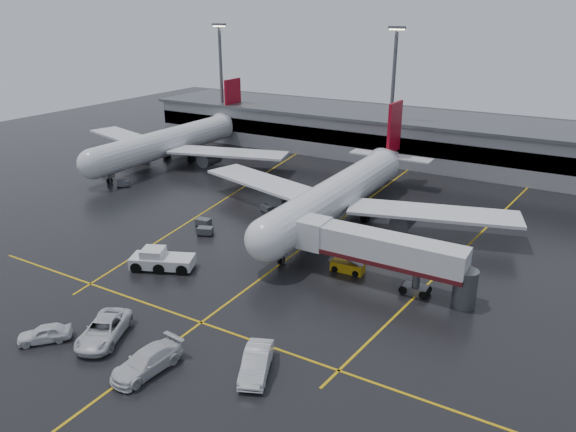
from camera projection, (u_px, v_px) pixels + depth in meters
The scene contains 22 objects.
ground at pixel (309, 243), 69.59m from camera, with size 220.00×220.00×0.00m, color black.
apron_line_centre at pixel (309, 243), 69.58m from camera, with size 0.25×90.00×0.02m, color gold.
apron_line_stop at pixel (201, 322), 51.87m from camera, with size 60.00×0.25×0.02m, color gold.
apron_line_left at pixel (230, 196), 87.07m from camera, with size 0.25×70.00×0.02m, color gold.
apron_line_right at pixel (469, 244), 69.15m from camera, with size 0.25×70.00×0.02m, color gold.
terminal at pixel (424, 138), 106.64m from camera, with size 122.00×19.00×8.60m.
light_mast_left at pixel (221, 76), 119.45m from camera, with size 3.00×1.20×25.45m.
light_mast_mid at pixel (393, 88), 100.58m from camera, with size 3.00×1.20×25.45m.
main_airliner at pixel (342, 192), 75.89m from camera, with size 48.80×45.60×14.10m.
second_airliner at pixel (173, 141), 105.37m from camera, with size 48.80×45.60×14.10m.
jet_bridge at pixel (381, 252), 57.75m from camera, with size 19.90×3.40×6.05m.
pushback_tractor at pixel (161, 260), 62.35m from camera, with size 7.77×5.56×2.58m.
belt_loader at pixel (348, 267), 61.85m from camera, with size 3.86×1.90×2.41m.
service_van_a at pixel (104, 330), 48.96m from camera, with size 3.18×6.90×1.92m, color silver.
service_van_b at pixel (147, 361), 44.60m from camera, with size 2.66×6.54×1.90m, color silver.
service_van_c at pixel (256, 363), 44.38m from camera, with size 2.08×5.96×1.96m, color silver.
service_van_d at pixel (45, 333), 48.74m from camera, with size 1.87×4.65×1.58m, color silver.
baggage_cart_a at pixel (205, 231), 71.79m from camera, with size 2.35×1.99×1.12m.
baggage_cart_b at pixel (203, 222), 74.74m from camera, with size 2.13×1.51×1.12m.
baggage_cart_c at pixel (267, 208), 79.85m from camera, with size 2.36×2.01×1.12m.
baggage_cart_d at pixel (108, 170), 98.72m from camera, with size 2.34×1.96×1.12m.
baggage_cart_e at pixel (123, 183), 91.44m from camera, with size 2.36×2.29×1.12m.
Camera 1 is at (29.84, -56.36, 28.21)m, focal length 33.57 mm.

